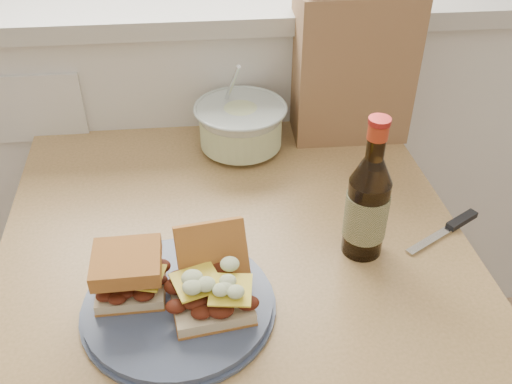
{
  "coord_description": "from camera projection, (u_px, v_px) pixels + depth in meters",
  "views": [
    {
      "loc": [
        0.05,
        0.23,
        1.36
      ],
      "look_at": [
        0.12,
        1.02,
        0.76
      ],
      "focal_mm": 40.0,
      "sensor_mm": 36.0,
      "label": 1
    }
  ],
  "objects": [
    {
      "name": "sandwich_right",
      "position": [
        211.0,
        280.0,
        0.86
      ],
      "size": [
        0.13,
        0.17,
        0.1
      ],
      "rotation": [
        0.0,
        0.0,
        0.15
      ],
      "color": "beige",
      "rests_on": "plate"
    },
    {
      "name": "beer_bottle",
      "position": [
        367.0,
        205.0,
        0.93
      ],
      "size": [
        0.07,
        0.07,
        0.26
      ],
      "rotation": [
        0.0,
        0.0,
        0.2
      ],
      "color": "black",
      "rests_on": "dining_table"
    },
    {
      "name": "sandwich_left",
      "position": [
        129.0,
        274.0,
        0.86
      ],
      "size": [
        0.1,
        0.1,
        0.08
      ],
      "rotation": [
        0.0,
        0.0,
        0.02
      ],
      "color": "beige",
      "rests_on": "plate"
    },
    {
      "name": "knife",
      "position": [
        454.0,
        225.0,
        1.03
      ],
      "size": [
        0.16,
        0.11,
        0.01
      ],
      "rotation": [
        0.0,
        0.0,
        0.54
      ],
      "color": "silver",
      "rests_on": "dining_table"
    },
    {
      "name": "paper_bag",
      "position": [
        352.0,
        63.0,
        1.23
      ],
      "size": [
        0.25,
        0.16,
        0.32
      ],
      "primitive_type": "cube",
      "rotation": [
        0.0,
        0.0,
        -0.01
      ],
      "color": "#956D48",
      "rests_on": "dining_table"
    },
    {
      "name": "dining_table",
      "position": [
        235.0,
        274.0,
        1.08
      ],
      "size": [
        0.86,
        0.86,
        0.68
      ],
      "rotation": [
        0.0,
        0.0,
        0.05
      ],
      "color": "tan",
      "rests_on": "ground"
    },
    {
      "name": "cabinet_run",
      "position": [
        192.0,
        137.0,
        1.7
      ],
      "size": [
        2.5,
        0.64,
        0.94
      ],
      "color": "silver",
      "rests_on": "ground"
    },
    {
      "name": "plate",
      "position": [
        179.0,
        305.0,
        0.88
      ],
      "size": [
        0.29,
        0.29,
        0.02
      ],
      "primitive_type": "cylinder",
      "color": "#404B67",
      "rests_on": "dining_table"
    },
    {
      "name": "coleslaw_bowl",
      "position": [
        241.0,
        128.0,
        1.22
      ],
      "size": [
        0.2,
        0.2,
        0.2
      ],
      "color": "silver",
      "rests_on": "dining_table"
    }
  ]
}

